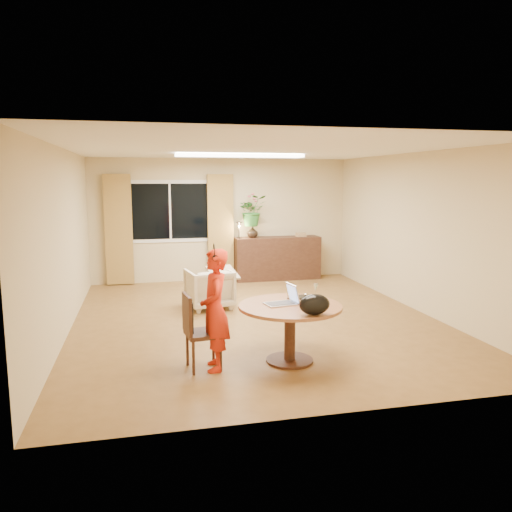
{
  "coord_description": "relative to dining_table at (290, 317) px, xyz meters",
  "views": [
    {
      "loc": [
        -1.68,
        -7.33,
        2.16
      ],
      "look_at": [
        -0.04,
        -0.2,
        1.03
      ],
      "focal_mm": 35.0,
      "sensor_mm": 36.0,
      "label": 1
    }
  ],
  "objects": [
    {
      "name": "desk_lamp",
      "position": [
        0.32,
        4.81,
        0.56
      ],
      "size": [
        0.18,
        0.18,
        0.37
      ],
      "primitive_type": null,
      "rotation": [
        0.0,
        0.0,
        -0.18
      ],
      "color": "black",
      "rests_on": "sideboard"
    },
    {
      "name": "floor",
      "position": [
        0.01,
        1.85,
        -0.55
      ],
      "size": [
        6.5,
        6.5,
        0.0
      ],
      "primitive_type": "plane",
      "color": "brown",
      "rests_on": "ground"
    },
    {
      "name": "laptop",
      "position": [
        -0.11,
        0.05,
        0.27
      ],
      "size": [
        0.41,
        0.31,
        0.25
      ],
      "primitive_type": null,
      "rotation": [
        0.0,
        0.0,
        0.18
      ],
      "color": "#B7B7BC",
      "rests_on": "dining_table"
    },
    {
      "name": "dining_chair",
      "position": [
        -1.03,
        0.01,
        -0.11
      ],
      "size": [
        0.47,
        0.44,
        0.88
      ],
      "primitive_type": null,
      "rotation": [
        0.0,
        0.0,
        0.13
      ],
      "color": "#311910",
      "rests_on": "floor"
    },
    {
      "name": "vase",
      "position": [
        0.62,
        4.86,
        0.5
      ],
      "size": [
        0.3,
        0.3,
        0.25
      ],
      "primitive_type": "imported",
      "rotation": [
        0.0,
        0.0,
        -0.33
      ],
      "color": "black",
      "rests_on": "sideboard"
    },
    {
      "name": "handbag",
      "position": [
        0.13,
        -0.48,
        0.26
      ],
      "size": [
        0.4,
        0.31,
        0.23
      ],
      "primitive_type": null,
      "rotation": [
        0.0,
        0.0,
        0.33
      ],
      "color": "black",
      "rests_on": "dining_table"
    },
    {
      "name": "bouquet",
      "position": [
        0.62,
        4.86,
        0.96
      ],
      "size": [
        0.63,
        0.55,
        0.66
      ],
      "primitive_type": "imported",
      "rotation": [
        0.0,
        0.0,
        0.06
      ],
      "color": "#2F6927",
      "rests_on": "vase"
    },
    {
      "name": "curtain_left",
      "position": [
        -2.14,
        5.01,
        0.6
      ],
      "size": [
        0.55,
        0.08,
        2.25
      ],
      "primitive_type": "cube",
      "color": "olive",
      "rests_on": "wall_back"
    },
    {
      "name": "armchair",
      "position": [
        -0.6,
        2.74,
        -0.21
      ],
      "size": [
        0.83,
        0.84,
        0.67
      ],
      "primitive_type": "imported",
      "rotation": [
        0.0,
        0.0,
        3.31
      ],
      "color": "#BCB295",
      "rests_on": "floor"
    },
    {
      "name": "window",
      "position": [
        -1.09,
        5.08,
        0.95
      ],
      "size": [
        1.7,
        0.03,
        1.3
      ],
      "color": "white",
      "rests_on": "wall_back"
    },
    {
      "name": "dining_table",
      "position": [
        0.0,
        0.0,
        0.0
      ],
      "size": [
        1.22,
        1.22,
        0.7
      ],
      "color": "brown",
      "rests_on": "floor"
    },
    {
      "name": "throw",
      "position": [
        -0.37,
        2.69,
        0.14
      ],
      "size": [
        0.54,
        0.62,
        0.03
      ],
      "primitive_type": null,
      "rotation": [
        0.0,
        0.0,
        0.18
      ],
      "color": "beige",
      "rests_on": "armchair"
    },
    {
      "name": "child",
      "position": [
        -0.9,
        -0.03,
        0.15
      ],
      "size": [
        0.53,
        0.36,
        1.39
      ],
      "primitive_type": "imported",
      "rotation": [
        0.0,
        0.0,
        -1.63
      ],
      "color": "red",
      "rests_on": "floor"
    },
    {
      "name": "wall_right",
      "position": [
        2.76,
        1.85,
        0.75
      ],
      "size": [
        0.0,
        6.5,
        6.5
      ],
      "primitive_type": "plane",
      "rotation": [
        1.57,
        0.0,
        -1.57
      ],
      "color": "#CAB383",
      "rests_on": "floor"
    },
    {
      "name": "wall_back",
      "position": [
        0.01,
        5.1,
        0.75
      ],
      "size": [
        5.5,
        0.0,
        5.5
      ],
      "primitive_type": "plane",
      "rotation": [
        1.57,
        0.0,
        0.0
      ],
      "color": "#CAB383",
      "rests_on": "floor"
    },
    {
      "name": "tumbler",
      "position": [
        0.09,
        0.3,
        0.21
      ],
      "size": [
        0.09,
        0.09,
        0.12
      ],
      "primitive_type": null,
      "rotation": [
        0.0,
        0.0,
        0.13
      ],
      "color": "white",
      "rests_on": "dining_table"
    },
    {
      "name": "wall_left",
      "position": [
        -2.74,
        1.85,
        0.75
      ],
      "size": [
        0.0,
        6.5,
        6.5
      ],
      "primitive_type": "plane",
      "rotation": [
        1.57,
        0.0,
        1.57
      ],
      "color": "#CAB383",
      "rests_on": "floor"
    },
    {
      "name": "sideboard",
      "position": [
        1.18,
        4.86,
        -0.08
      ],
      "size": [
        1.85,
        0.45,
        0.93
      ],
      "primitive_type": "cube",
      "color": "#311910",
      "rests_on": "floor"
    },
    {
      "name": "ceiling",
      "position": [
        0.01,
        1.85,
        2.05
      ],
      "size": [
        6.5,
        6.5,
        0.0
      ],
      "primitive_type": "plane",
      "rotation": [
        3.14,
        0.0,
        0.0
      ],
      "color": "white",
      "rests_on": "wall_back"
    },
    {
      "name": "pot_lid",
      "position": [
        0.29,
        0.29,
        0.17
      ],
      "size": [
        0.3,
        0.3,
        0.04
      ],
      "primitive_type": null,
      "rotation": [
        0.0,
        0.0,
        0.27
      ],
      "color": "white",
      "rests_on": "dining_table"
    },
    {
      "name": "wine_glass",
      "position": [
        0.38,
        0.19,
        0.25
      ],
      "size": [
        0.07,
        0.07,
        0.2
      ],
      "primitive_type": null,
      "rotation": [
        0.0,
        0.0,
        0.06
      ],
      "color": "white",
      "rests_on": "dining_table"
    },
    {
      "name": "book_stack",
      "position": [
        1.71,
        4.86,
        0.42
      ],
      "size": [
        0.24,
        0.21,
        0.09
      ],
      "primitive_type": null,
      "rotation": [
        0.0,
        0.0,
        0.24
      ],
      "color": "#936E4B",
      "rests_on": "sideboard"
    },
    {
      "name": "ceiling_panel",
      "position": [
        0.01,
        3.05,
        2.02
      ],
      "size": [
        2.2,
        0.35,
        0.05
      ],
      "primitive_type": "cube",
      "color": "white",
      "rests_on": "ceiling"
    },
    {
      "name": "curtain_right",
      "position": [
        -0.04,
        5.01,
        0.6
      ],
      "size": [
        0.55,
        0.08,
        2.25
      ],
      "primitive_type": "cube",
      "color": "olive",
      "rests_on": "wall_back"
    }
  ]
}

